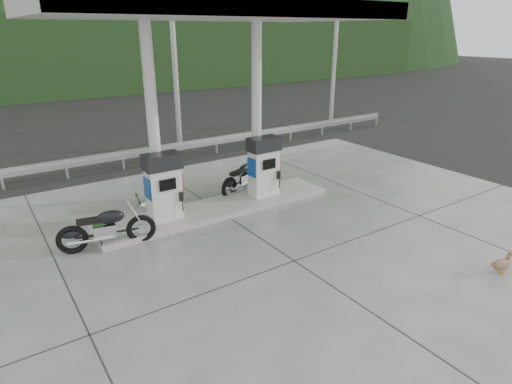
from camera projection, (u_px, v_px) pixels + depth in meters
ground at (269, 245)px, 10.47m from camera, size 160.00×160.00×0.00m
forecourt_apron at (269, 244)px, 10.46m from camera, size 18.00×14.00×0.02m
pump_island at (218, 208)px, 12.37m from camera, size 7.00×1.40×0.15m
gas_pump_left at (164, 187)px, 11.19m from camera, size 0.95×0.55×1.80m
gas_pump_right at (264, 167)px, 12.86m from camera, size 0.95×0.55×1.80m
canopy_column_left at (153, 124)px, 10.93m from camera, size 0.30×0.30×5.00m
canopy_column_right at (256, 111)px, 12.60m from camera, size 0.30×0.30×5.00m
canopy_roof at (212, 10)px, 10.50m from camera, size 8.50×5.00×0.40m
guardrail at (148, 147)px, 16.41m from camera, size 26.00×0.16×1.42m
road at (121, 146)px, 19.37m from camera, size 60.00×7.00×0.01m
utility_pole_b at (174, 54)px, 17.45m from camera, size 0.22×0.22×8.00m
utility_pole_c at (335, 49)px, 22.16m from camera, size 0.22×0.22×8.00m
tree_band at (41, 57)px, 32.64m from camera, size 80.00×6.00×6.00m
forested_hills at (7, 69)px, 56.95m from camera, size 100.00×40.00×140.00m
motorcycle_left at (107, 228)px, 10.13m from camera, size 2.22×1.09×1.01m
motorcycle_right at (244, 177)px, 13.75m from camera, size 2.11×1.30×0.96m
duck at (502, 265)px, 9.13m from camera, size 0.59×0.25×0.41m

